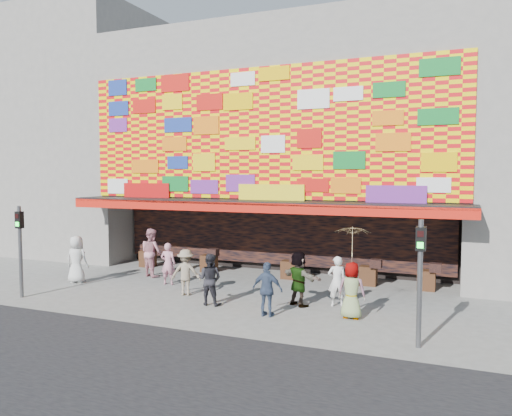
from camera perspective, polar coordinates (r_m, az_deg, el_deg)
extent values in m
plane|color=slate|center=(15.72, -5.11, -10.99)|extent=(90.00, 90.00, 0.00)
cube|color=black|center=(10.68, -22.32, -18.59)|extent=(30.00, 8.00, 0.02)
cube|color=gray|center=(22.71, 4.28, 10.15)|extent=(15.00, 8.00, 7.00)
cube|color=black|center=(23.67, 4.96, -2.23)|extent=(15.00, 6.00, 3.00)
cube|color=gray|center=(23.50, -15.37, -2.40)|extent=(0.40, 2.00, 3.00)
cube|color=gray|center=(18.64, 23.05, -4.22)|extent=(0.40, 2.00, 3.00)
cube|color=black|center=(18.29, -0.26, 0.67)|extent=(15.20, 1.60, 0.12)
cube|color=red|center=(17.59, -1.23, 0.05)|extent=(15.20, 0.04, 0.35)
cube|color=#FFDC00|center=(18.84, 0.40, 8.53)|extent=(14.80, 0.08, 4.90)
cube|color=black|center=(20.70, 2.35, -2.97)|extent=(14.00, 0.25, 2.50)
cube|color=gray|center=(29.41, -20.80, 7.52)|extent=(11.00, 8.00, 12.00)
cylinder|color=#59595B|center=(18.01, -25.32, -4.56)|extent=(0.12, 0.12, 3.00)
cube|color=black|center=(17.89, -25.43, -1.24)|extent=(0.22, 0.18, 0.55)
cube|color=black|center=(17.82, -25.66, -0.84)|extent=(0.14, 0.02, 0.14)
cube|color=#19E533|center=(17.84, -25.64, -1.68)|extent=(0.14, 0.02, 0.14)
cylinder|color=#59595B|center=(12.26, 18.20, -8.26)|extent=(0.12, 0.12, 3.00)
cube|color=black|center=(12.08, 18.31, -3.39)|extent=(0.22, 0.18, 0.55)
cube|color=black|center=(11.97, 18.29, -2.83)|extent=(0.14, 0.02, 0.14)
cube|color=#19E533|center=(12.01, 18.26, -4.06)|extent=(0.14, 0.02, 0.14)
imported|color=silver|center=(19.73, -19.81, -5.54)|extent=(0.92, 0.67, 1.75)
imported|color=#CA8296|center=(18.56, -10.02, -6.28)|extent=(0.62, 0.46, 1.54)
imported|color=#242228|center=(15.59, -5.31, -8.09)|extent=(0.80, 0.63, 1.60)
imported|color=gray|center=(16.90, -8.03, -7.29)|extent=(1.12, 0.87, 1.53)
imported|color=#384763|center=(14.30, 1.32, -9.28)|extent=(0.93, 0.42, 1.56)
imported|color=gray|center=(15.46, 4.90, -8.04)|extent=(1.60, 1.21, 1.68)
imported|color=gray|center=(14.35, 10.86, -9.23)|extent=(0.79, 0.52, 1.59)
imported|color=silver|center=(15.56, 9.23, -8.26)|extent=(0.66, 0.56, 1.54)
imported|color=#C8818E|center=(20.14, -11.85, -4.98)|extent=(1.13, 1.02, 1.90)
imported|color=beige|center=(14.10, 10.93, -3.87)|extent=(0.99, 1.01, 0.90)
cylinder|color=#4C3326|center=(14.25, 10.89, -7.45)|extent=(0.02, 0.02, 1.00)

